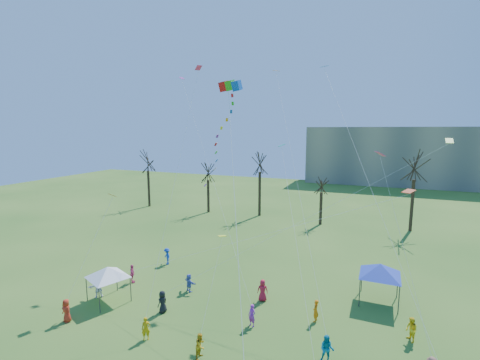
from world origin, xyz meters
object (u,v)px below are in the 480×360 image
at_px(distant_building, 428,156).
at_px(big_box_kite, 223,143).
at_px(canopy_tent_blue, 380,270).
at_px(canopy_tent_white, 108,272).

relative_size(distant_building, big_box_kite, 3.11).
height_order(big_box_kite, canopy_tent_blue, big_box_kite).
bearing_deg(distant_building, canopy_tent_blue, -100.08).
height_order(distant_building, canopy_tent_blue, distant_building).
bearing_deg(canopy_tent_white, distant_building, 66.58).
distance_m(big_box_kite, canopy_tent_white, 14.69).
xyz_separation_m(distant_building, canopy_tent_blue, (-12.21, -68.71, -4.67)).
height_order(distant_building, canopy_tent_white, distant_building).
bearing_deg(big_box_kite, canopy_tent_white, -169.19).
xyz_separation_m(distant_building, canopy_tent_white, (-33.33, -76.94, -4.94)).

